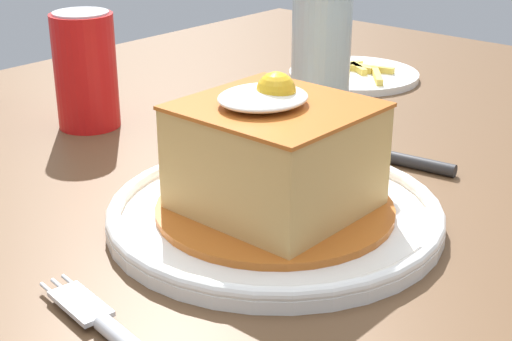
% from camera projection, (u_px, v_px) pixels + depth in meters
% --- Properties ---
extents(dining_table, '(1.35, 0.93, 0.76)m').
position_uv_depth(dining_table, '(205.00, 271.00, 0.74)').
color(dining_table, brown).
rests_on(dining_table, ground_plane).
extents(main_plate, '(0.27, 0.27, 0.02)m').
position_uv_depth(main_plate, '(275.00, 213.00, 0.61)').
color(main_plate, white).
rests_on(main_plate, dining_table).
extents(sandwich_meal, '(0.19, 0.19, 0.11)m').
position_uv_depth(sandwich_meal, '(275.00, 160.00, 0.59)').
color(sandwich_meal, '#B75B1E').
rests_on(sandwich_meal, main_plate).
extents(fork, '(0.03, 0.14, 0.01)m').
position_uv_depth(fork, '(116.00, 333.00, 0.46)').
color(fork, silver).
rests_on(fork, dining_table).
extents(knife, '(0.04, 0.17, 0.01)m').
position_uv_depth(knife, '(393.00, 158.00, 0.73)').
color(knife, '#262628').
rests_on(knife, dining_table).
extents(soda_can, '(0.07, 0.07, 0.12)m').
position_uv_depth(soda_can, '(86.00, 71.00, 0.81)').
color(soda_can, red).
rests_on(soda_can, dining_table).
extents(beer_bottle_clear, '(0.06, 0.06, 0.27)m').
position_uv_depth(beer_bottle_clear, '(322.00, 31.00, 0.81)').
color(beer_bottle_clear, '#ADC6CC').
rests_on(beer_bottle_clear, dining_table).
extents(side_plate_fries, '(0.17, 0.17, 0.02)m').
position_uv_depth(side_plate_fries, '(354.00, 75.00, 1.00)').
color(side_plate_fries, white).
rests_on(side_plate_fries, dining_table).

